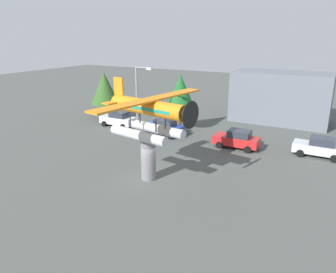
% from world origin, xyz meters
% --- Properties ---
extents(ground_plane, '(140.00, 140.00, 0.00)m').
position_xyz_m(ground_plane, '(0.00, 0.00, 0.00)').
color(ground_plane, '#4C514C').
extents(display_pedestal, '(1.10, 1.10, 3.29)m').
position_xyz_m(display_pedestal, '(0.00, 0.00, 1.65)').
color(display_pedestal, slate).
rests_on(display_pedestal, ground).
extents(floatplane_monument, '(7.11, 10.44, 4.00)m').
position_xyz_m(floatplane_monument, '(0.13, -0.02, 4.96)').
color(floatplane_monument, silver).
rests_on(floatplane_monument, display_pedestal).
extents(car_near_white, '(4.20, 2.02, 1.76)m').
position_xyz_m(car_near_white, '(-10.79, 10.57, 0.88)').
color(car_near_white, white).
rests_on(car_near_white, ground).
extents(car_mid_blue, '(4.20, 2.02, 1.76)m').
position_xyz_m(car_mid_blue, '(-4.38, 10.03, 0.88)').
color(car_mid_blue, '#2847B7').
rests_on(car_mid_blue, ground).
extents(car_far_red, '(4.20, 2.02, 1.76)m').
position_xyz_m(car_far_red, '(3.68, 9.83, 0.88)').
color(car_far_red, red).
rests_on(car_far_red, ground).
extents(car_distant_silver, '(4.20, 2.02, 1.76)m').
position_xyz_m(car_distant_silver, '(10.68, 11.12, 0.88)').
color(car_distant_silver, silver).
rests_on(car_distant_silver, ground).
extents(streetlight_primary, '(1.84, 0.28, 7.39)m').
position_xyz_m(streetlight_primary, '(-5.61, 7.26, 4.32)').
color(streetlight_primary, gray).
rests_on(streetlight_primary, ground).
extents(storefront_building, '(11.26, 6.01, 6.03)m').
position_xyz_m(storefront_building, '(5.25, 22.00, 3.01)').
color(storefront_building, slate).
rests_on(storefront_building, ground).
extents(tree_west, '(3.53, 3.53, 5.86)m').
position_xyz_m(tree_west, '(-14.40, 12.77, 3.88)').
color(tree_west, brown).
rests_on(tree_west, ground).
extents(tree_east, '(3.23, 3.23, 6.17)m').
position_xyz_m(tree_east, '(-3.75, 12.63, 4.34)').
color(tree_east, brown).
rests_on(tree_east, ground).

